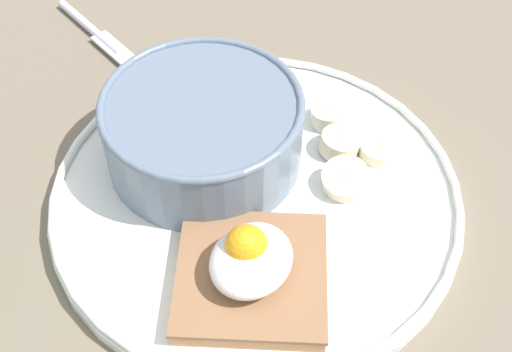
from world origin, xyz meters
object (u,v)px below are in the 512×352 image
at_px(poached_egg, 250,257).
at_px(toast_slice, 251,277).
at_px(banana_slice_front, 345,180).
at_px(banana_slice_right, 329,116).
at_px(knife, 100,37).
at_px(banana_slice_left, 340,144).
at_px(oatmeal_bowl, 203,129).
at_px(banana_slice_back, 380,149).

bearing_deg(poached_egg, toast_slice, -116.72).
distance_m(banana_slice_front, banana_slice_right, 0.07).
height_order(toast_slice, knife, toast_slice).
xyz_separation_m(toast_slice, knife, (0.16, 0.25, -0.01)).
distance_m(toast_slice, banana_slice_front, 0.11).
xyz_separation_m(banana_slice_left, knife, (0.02, 0.25, -0.01)).
height_order(banana_slice_left, banana_slice_right, same).
height_order(oatmeal_bowl, poached_egg, oatmeal_bowl).
height_order(banana_slice_back, banana_slice_right, banana_slice_right).
bearing_deg(banana_slice_right, banana_slice_back, -102.07).
bearing_deg(knife, banana_slice_front, -100.69).
distance_m(oatmeal_bowl, banana_slice_front, 0.11).
distance_m(banana_slice_back, knife, 0.28).
xyz_separation_m(banana_slice_back, knife, (0.01, 0.28, -0.01)).
relative_size(banana_slice_left, knife, 0.34).
height_order(banana_slice_front, knife, banana_slice_front).
height_order(poached_egg, knife, poached_egg).
height_order(poached_egg, banana_slice_left, poached_egg).
bearing_deg(banana_slice_left, knife, 85.24).
bearing_deg(oatmeal_bowl, toast_slice, -131.68).
xyz_separation_m(banana_slice_back, banana_slice_right, (0.01, 0.05, 0.00)).
distance_m(poached_egg, banana_slice_back, 0.15).
height_order(oatmeal_bowl, knife, oatmeal_bowl).
height_order(poached_egg, banana_slice_front, poached_egg).
bearing_deg(banana_slice_front, banana_slice_right, 37.10).
xyz_separation_m(oatmeal_bowl, banana_slice_back, (0.07, -0.11, -0.02)).
xyz_separation_m(oatmeal_bowl, knife, (0.08, 0.17, -0.04)).
xyz_separation_m(toast_slice, banana_slice_front, (0.10, -0.02, 0.00)).
height_order(banana_slice_left, banana_slice_back, banana_slice_left).
bearing_deg(knife, poached_egg, -121.65).
bearing_deg(banana_slice_front, toast_slice, 171.27).
height_order(banana_slice_left, knife, banana_slice_left).
bearing_deg(poached_egg, banana_slice_right, 8.29).
distance_m(toast_slice, banana_slice_left, 0.13).
xyz_separation_m(banana_slice_front, knife, (0.05, 0.27, -0.01)).
bearing_deg(banana_slice_back, oatmeal_bowl, 122.03).
xyz_separation_m(poached_egg, knife, (0.15, 0.25, -0.03)).
distance_m(oatmeal_bowl, banana_slice_right, 0.10).
height_order(banana_slice_front, banana_slice_back, banana_slice_front).
bearing_deg(banana_slice_left, banana_slice_right, 41.82).
bearing_deg(poached_egg, knife, 58.35).
relative_size(banana_slice_left, banana_slice_right, 1.23).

